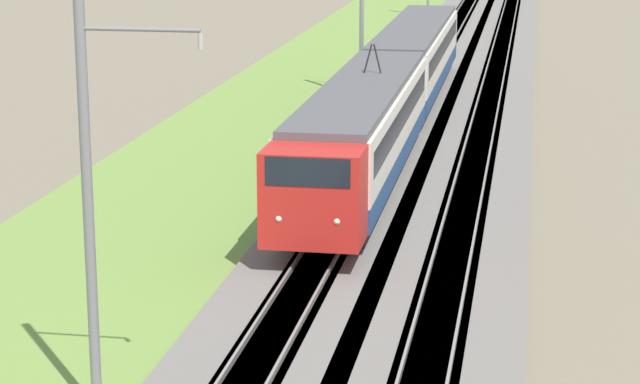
# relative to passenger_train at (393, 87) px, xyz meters

# --- Properties ---
(ballast_main) EXTENTS (240.00, 4.40, 0.30)m
(ballast_main) POSITION_rel_passenger_train_xyz_m (12.46, 0.00, -2.21)
(ballast_main) COLOR slate
(ballast_main) RESTS_ON ground
(ballast_adjacent) EXTENTS (240.00, 4.40, 0.30)m
(ballast_adjacent) POSITION_rel_passenger_train_xyz_m (12.46, -3.82, -2.21)
(ballast_adjacent) COLOR slate
(ballast_adjacent) RESTS_ON ground
(track_main) EXTENTS (240.00, 1.57, 0.45)m
(track_main) POSITION_rel_passenger_train_xyz_m (12.46, 0.00, -2.20)
(track_main) COLOR #4C4238
(track_main) RESTS_ON ground
(track_adjacent) EXTENTS (240.00, 1.57, 0.45)m
(track_adjacent) POSITION_rel_passenger_train_xyz_m (12.46, -3.82, -2.20)
(track_adjacent) COLOR #4C4238
(track_adjacent) RESTS_ON ground
(grass_verge) EXTENTS (240.00, 10.16, 0.12)m
(grass_verge) POSITION_rel_passenger_train_xyz_m (12.46, 5.83, -2.30)
(grass_verge) COLOR olive
(grass_verge) RESTS_ON ground
(passenger_train) EXTENTS (40.53, 2.96, 5.04)m
(passenger_train) POSITION_rel_passenger_train_xyz_m (0.00, 0.00, 0.00)
(passenger_train) COLOR red
(passenger_train) RESTS_ON ground
(catenary_mast_near) EXTENTS (0.22, 2.56, 9.04)m
(catenary_mast_near) POSITION_rel_passenger_train_xyz_m (-29.82, 2.71, 2.30)
(catenary_mast_near) COLOR slate
(catenary_mast_near) RESTS_ON ground
(catenary_mast_mid) EXTENTS (0.22, 2.56, 9.69)m
(catenary_mast_mid) POSITION_rel_passenger_train_xyz_m (10.17, 2.71, 2.63)
(catenary_mast_mid) COLOR slate
(catenary_mast_mid) RESTS_ON ground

